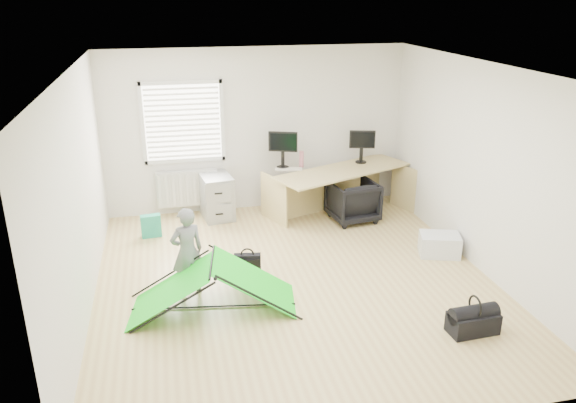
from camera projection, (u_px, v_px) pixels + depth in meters
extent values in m
plane|color=tan|center=(295.00, 281.00, 7.27)|extent=(5.50, 5.50, 0.00)
cube|color=silver|center=(257.00, 130.00, 9.30)|extent=(5.00, 0.02, 2.70)
cube|color=silver|center=(183.00, 122.00, 8.94)|extent=(1.20, 0.06, 1.20)
cube|color=silver|center=(187.00, 188.00, 9.30)|extent=(1.00, 0.12, 0.60)
cube|color=tan|center=(342.00, 193.00, 9.23)|extent=(2.44, 1.58, 0.80)
cube|color=#9A9D9F|center=(217.00, 197.00, 9.17)|extent=(0.55, 0.68, 0.72)
cube|color=black|center=(283.00, 155.00, 9.12)|extent=(0.47, 0.26, 0.45)
cube|color=black|center=(361.00, 151.00, 9.40)|extent=(0.44, 0.20, 0.41)
cube|color=beige|center=(289.00, 169.00, 9.09)|extent=(0.45, 0.21, 0.02)
cylinder|color=#B56574|center=(301.00, 159.00, 9.19)|extent=(0.09, 0.09, 0.27)
imported|color=black|center=(353.00, 201.00, 9.07)|extent=(0.80, 0.82, 0.67)
imported|color=slate|center=(187.00, 252.00, 6.78)|extent=(0.47, 0.37, 1.13)
cube|color=silver|center=(439.00, 245.00, 7.93)|extent=(0.64, 0.53, 0.31)
cube|color=#1F9571|center=(151.00, 226.00, 8.51)|extent=(0.31, 0.16, 0.35)
cube|color=black|center=(248.00, 263.00, 7.43)|extent=(0.37, 0.16, 0.27)
cube|color=silver|center=(265.00, 282.00, 7.12)|extent=(0.11, 0.11, 0.10)
cube|color=black|center=(473.00, 323.00, 6.13)|extent=(0.55, 0.30, 0.23)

